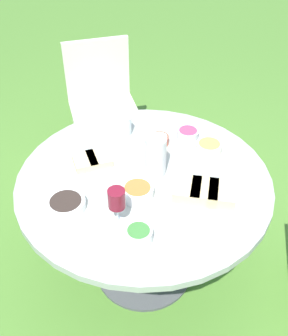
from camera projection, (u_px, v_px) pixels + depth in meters
ground_plane at (144, 270)px, 2.41m from camera, size 40.00×40.00×0.00m
dining_table at (144, 196)px, 2.04m from camera, size 1.19×1.19×0.70m
chair_near_right at (102, 97)px, 2.87m from camera, size 0.58×0.59×0.89m
water_pitcher at (156, 156)px, 1.93m from camera, size 0.11×0.10×0.19m
wine_glass at (117, 200)px, 1.66m from camera, size 0.07×0.07×0.18m
platter_bread_main at (96, 162)px, 2.02m from camera, size 0.32×0.36×0.06m
platter_charcuterie at (204, 194)px, 1.83m from camera, size 0.23×0.34×0.08m
bowl_fries at (209, 146)px, 2.11m from camera, size 0.13×0.13×0.05m
bowl_salad at (139, 235)px, 1.65m from camera, size 0.11×0.11×0.06m
bowl_olives at (66, 204)px, 1.80m from camera, size 0.17×0.17×0.04m
bowl_dip_red at (188, 133)px, 2.20m from camera, size 0.12×0.12×0.04m
bowl_dip_cream at (160, 140)px, 2.15m from camera, size 0.09×0.09×0.05m
bowl_roasted_veg at (138, 191)px, 1.85m from camera, size 0.14×0.14×0.06m
cup_water_near at (124, 125)px, 2.21m from camera, size 0.08×0.08×0.10m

